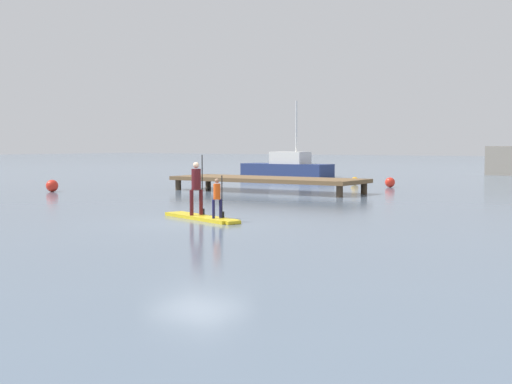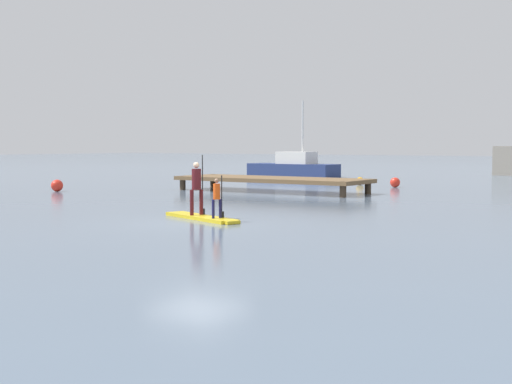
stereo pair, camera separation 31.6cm
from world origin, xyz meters
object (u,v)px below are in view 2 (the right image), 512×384
Objects in this scene: fishing_boat_green_midground at (294,167)px; mooring_buoy_far at (57,186)px; paddleboard_near at (202,218)px; mooring_buoy_near at (360,181)px; paddler_adult at (197,185)px; paddler_child_solo at (217,196)px; mooring_buoy_mid at (395,182)px.

fishing_boat_green_midground is 19.83m from mooring_buoy_far.
mooring_buoy_near is at bearing 102.31° from paddleboard_near.
fishing_boat_green_midground is (-12.50, 25.51, 0.58)m from paddleboard_near.
paddler_child_solo is (1.05, -0.38, -0.27)m from paddler_adult.
mooring_buoy_near is (-3.77, 18.52, -0.79)m from paddler_adult.
paddleboard_near is 1.87× the size of paddler_adult.
fishing_boat_green_midground is at bearing 116.10° from paddleboard_near.
paddler_child_solo reaches higher than paddleboard_near.
mooring_buoy_mid is at bearing -35.83° from fishing_boat_green_midground.
mooring_buoy_far is (-14.01, 5.96, -0.45)m from paddler_child_solo.
mooring_buoy_near is (8.43, -6.87, -0.42)m from fishing_boat_green_midground.
paddler_child_solo reaches higher than mooring_buoy_mid.
mooring_buoy_near is 0.83× the size of mooring_buoy_mid.
fishing_boat_green_midground is 15.27× the size of mooring_buoy_near.
paddler_adult is 4.19× the size of mooring_buoy_near.
mooring_buoy_far is at bearing -134.26° from mooring_buoy_mid.
paddler_adult reaches higher than paddleboard_near.
mooring_buoy_far is at bearing 156.74° from paddleboard_near.
mooring_buoy_near is at bearing 54.65° from mooring_buoy_far.
mooring_buoy_mid is at bearing 95.19° from paddleboard_near.
mooring_buoy_mid is (-1.31, 17.53, -0.75)m from paddler_adult.
fishing_boat_green_midground is at bearing 144.17° from mooring_buoy_mid.
paddler_child_solo is at bearing -19.20° from paddleboard_near.
paddler_child_solo is (0.76, -0.26, 0.68)m from paddleboard_near.
paddleboard_near is 1.00m from paddler_adult.
fishing_boat_green_midground is at bearing 117.22° from paddler_child_solo.
mooring_buoy_far is (-12.95, 5.58, -0.72)m from paddler_adult.
fishing_boat_green_midground reaches higher than paddleboard_near.
paddler_child_solo is 28.98m from fishing_boat_green_midground.
fishing_boat_green_midground is 10.89m from mooring_buoy_near.
fishing_boat_green_midground is (-12.21, 25.39, -0.37)m from paddler_adult.
paddler_adult is 14.12m from mooring_buoy_far.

